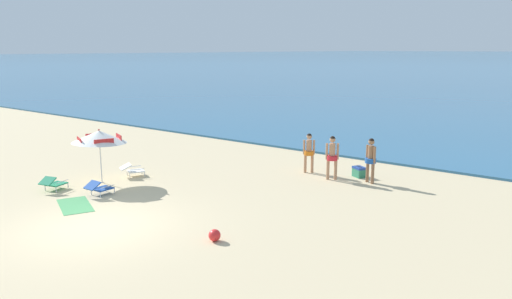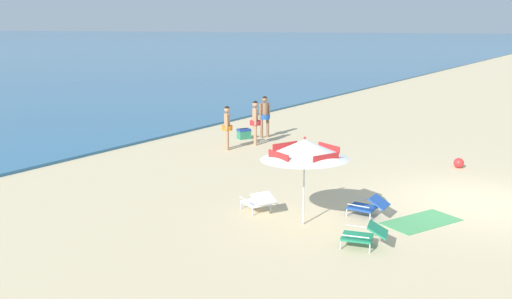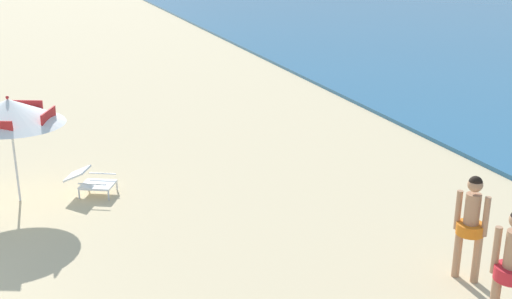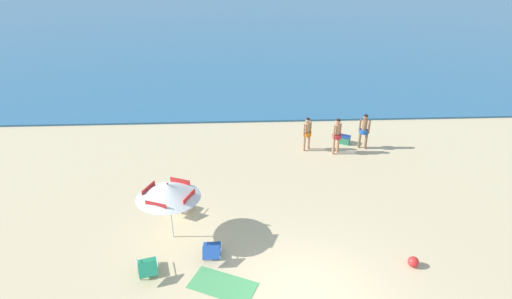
% 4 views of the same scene
% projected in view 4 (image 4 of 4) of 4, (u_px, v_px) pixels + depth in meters
% --- Properties ---
extents(beach_umbrella_striped_main, '(2.52, 2.53, 2.01)m').
position_uv_depth(beach_umbrella_striped_main, '(168.00, 191.00, 12.10)').
color(beach_umbrella_striped_main, silver).
rests_on(beach_umbrella_striped_main, ground).
extents(lounge_chair_under_umbrella, '(0.60, 0.90, 0.52)m').
position_uv_depth(lounge_chair_under_umbrella, '(212.00, 250.00, 11.90)').
color(lounge_chair_under_umbrella, '#1E4799').
rests_on(lounge_chair_under_umbrella, ground).
extents(lounge_chair_beside_umbrella, '(0.86, 1.02, 0.51)m').
position_uv_depth(lounge_chair_beside_umbrella, '(182.00, 206.00, 13.91)').
color(lounge_chair_beside_umbrella, white).
rests_on(lounge_chair_beside_umbrella, ground).
extents(lounge_chair_facing_sea, '(0.75, 0.99, 0.52)m').
position_uv_depth(lounge_chair_facing_sea, '(148.00, 267.00, 11.27)').
color(lounge_chair_facing_sea, '#1E7F56').
rests_on(lounge_chair_facing_sea, ground).
extents(person_standing_near_shore, '(0.41, 0.39, 1.58)m').
position_uv_depth(person_standing_near_shore, '(307.00, 131.00, 18.01)').
color(person_standing_near_shore, tan).
rests_on(person_standing_near_shore, ground).
extents(person_standing_beside, '(0.42, 0.41, 1.66)m').
position_uv_depth(person_standing_beside, '(337.00, 134.00, 17.70)').
color(person_standing_beside, tan).
rests_on(person_standing_beside, ground).
extents(person_wading_in, '(0.46, 0.41, 1.66)m').
position_uv_depth(person_wading_in, '(364.00, 129.00, 18.16)').
color(person_wading_in, '#8C6042').
rests_on(person_wading_in, ground).
extents(cooler_box, '(0.60, 0.55, 0.43)m').
position_uv_depth(cooler_box, '(345.00, 139.00, 18.94)').
color(cooler_box, '#2D7F5B').
rests_on(cooler_box, ground).
extents(beach_ball, '(0.32, 0.32, 0.32)m').
position_uv_depth(beach_ball, '(413.00, 262.00, 11.62)').
color(beach_ball, red).
rests_on(beach_ball, ground).
extents(beach_towel, '(2.01, 1.57, 0.01)m').
position_uv_depth(beach_towel, '(223.00, 285.00, 11.01)').
color(beach_towel, '#4C9E5B').
rests_on(beach_towel, ground).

